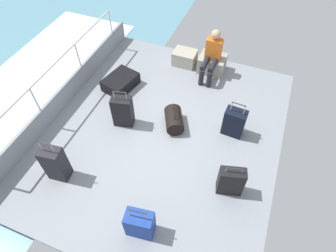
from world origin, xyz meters
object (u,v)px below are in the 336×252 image
object	(u,v)px
passenger_seated	(212,55)
cargo_crate_1	(212,64)
suitcase_3	(55,164)
duffel_bag	(174,120)
suitcase_1	(140,224)
suitcase_4	(123,111)
suitcase_0	(231,181)
suitcase_2	(234,122)
cargo_crate_0	(185,58)
suitcase_5	(121,82)

from	to	relation	value
passenger_seated	cargo_crate_1	bearing A→B (deg)	90.00
suitcase_3	duffel_bag	bearing A→B (deg)	50.90
cargo_crate_1	suitcase_3	xyz separation A→B (m)	(-1.65, -3.64, 0.16)
passenger_seated	suitcase_1	xyz separation A→B (m)	(0.04, -3.83, -0.32)
passenger_seated	suitcase_4	bearing A→B (deg)	-120.20
passenger_seated	suitcase_0	size ratio (longest dim) A/B	1.60
passenger_seated	suitcase_3	xyz separation A→B (m)	(-1.65, -3.46, -0.21)
suitcase_4	suitcase_2	bearing A→B (deg)	14.71
cargo_crate_0	cargo_crate_1	distance (m)	0.67
suitcase_1	suitcase_3	size ratio (longest dim) A/B	0.75
suitcase_2	suitcase_4	bearing A→B (deg)	-165.29
suitcase_2	passenger_seated	bearing A→B (deg)	120.99
passenger_seated	suitcase_2	world-z (taller)	passenger_seated
cargo_crate_1	suitcase_3	bearing A→B (deg)	-114.32
suitcase_0	suitcase_2	bearing A→B (deg)	100.60
duffel_bag	suitcase_1	bearing A→B (deg)	-82.87
suitcase_2	duffel_bag	size ratio (longest dim) A/B	1.26
suitcase_4	duffel_bag	bearing A→B (deg)	17.13
suitcase_1	suitcase_2	size ratio (longest dim) A/B	0.88
suitcase_2	suitcase_5	distance (m)	2.62
suitcase_5	duffel_bag	world-z (taller)	duffel_bag
suitcase_2	suitcase_1	bearing A→B (deg)	-109.49
suitcase_3	suitcase_5	world-z (taller)	suitcase_3
cargo_crate_0	suitcase_2	xyz separation A→B (m)	(1.55, -1.66, 0.12)
suitcase_2	suitcase_3	world-z (taller)	suitcase_3
cargo_crate_1	suitcase_4	bearing A→B (deg)	-118.07
duffel_bag	cargo_crate_0	bearing A→B (deg)	103.18
cargo_crate_0	suitcase_2	bearing A→B (deg)	-46.96
cargo_crate_1	suitcase_5	bearing A→B (deg)	-143.36
suitcase_0	suitcase_3	size ratio (longest dim) A/B	0.73
suitcase_0	suitcase_4	bearing A→B (deg)	163.10
suitcase_5	suitcase_1	bearing A→B (deg)	-57.44
suitcase_4	cargo_crate_1	bearing A→B (deg)	61.93
suitcase_4	duffel_bag	xyz separation A→B (m)	(0.94, 0.29, -0.16)
cargo_crate_1	passenger_seated	world-z (taller)	passenger_seated
cargo_crate_1	suitcase_1	distance (m)	4.01
passenger_seated	suitcase_2	size ratio (longest dim) A/B	1.38
suitcase_0	suitcase_5	world-z (taller)	suitcase_0
suitcase_4	duffel_bag	distance (m)	1.00
cargo_crate_0	suitcase_2	distance (m)	2.27
cargo_crate_0	suitcase_0	bearing A→B (deg)	-58.35
suitcase_0	passenger_seated	bearing A→B (deg)	112.39
passenger_seated	suitcase_2	distance (m)	1.73
cargo_crate_0	suitcase_5	distance (m)	1.65
cargo_crate_1	suitcase_4	distance (m)	2.48
cargo_crate_1	suitcase_5	xyz separation A→B (m)	(-1.71, -1.27, -0.06)
cargo_crate_0	suitcase_5	bearing A→B (deg)	-129.02
cargo_crate_0	duffel_bag	bearing A→B (deg)	-76.82
suitcase_0	suitcase_2	world-z (taller)	suitcase_2
cargo_crate_0	cargo_crate_1	size ratio (longest dim) A/B	0.90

